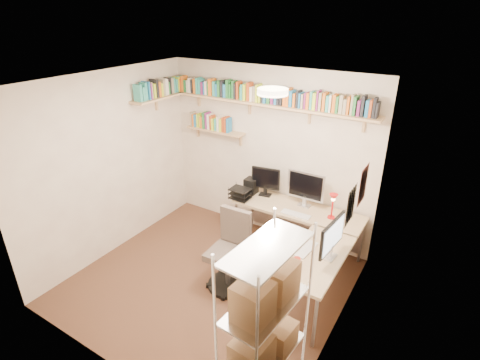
% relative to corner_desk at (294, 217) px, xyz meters
% --- Properties ---
extents(ground, '(3.20, 3.20, 0.00)m').
position_rel_corner_desk_xyz_m(ground, '(-0.69, -0.95, -0.69)').
color(ground, '#49271F').
rests_on(ground, ground).
extents(room_shell, '(3.24, 3.04, 2.52)m').
position_rel_corner_desk_xyz_m(room_shell, '(-0.69, -0.95, 0.86)').
color(room_shell, beige).
rests_on(room_shell, ground).
extents(wall_shelves, '(3.12, 1.09, 0.80)m').
position_rel_corner_desk_xyz_m(wall_shelves, '(-1.12, 0.34, 1.34)').
color(wall_shelves, '#DDB17C').
rests_on(wall_shelves, ground).
extents(corner_desk, '(1.86, 1.77, 1.21)m').
position_rel_corner_desk_xyz_m(corner_desk, '(0.00, 0.00, 0.00)').
color(corner_desk, beige).
rests_on(corner_desk, ground).
extents(office_chair, '(0.53, 0.54, 1.01)m').
position_rel_corner_desk_xyz_m(office_chair, '(-0.45, -0.84, -0.26)').
color(office_chair, black).
rests_on(office_chair, ground).
extents(wire_rack, '(0.44, 0.80, 1.77)m').
position_rel_corner_desk_xyz_m(wire_rack, '(0.67, -2.06, 0.33)').
color(wire_rack, silver).
rests_on(wire_rack, ground).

